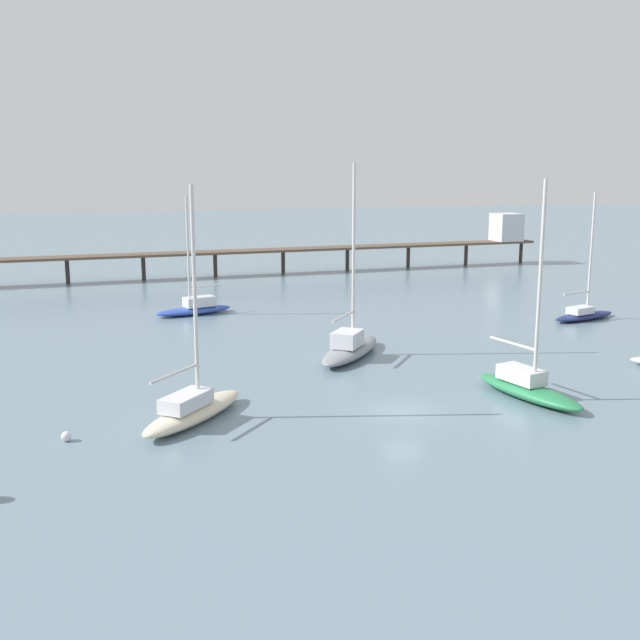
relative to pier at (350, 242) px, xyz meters
The scene contains 8 objects.
ground_plane 60.70m from the pier, 103.16° to the right, with size 400.00×400.00×0.00m, color slate.
pier is the anchor object (origin of this frame).
sailboat_navy 39.24m from the pier, 72.45° to the right, with size 7.77×4.35×11.72m.
sailboat_blue 34.78m from the pier, 131.56° to the right, with size 7.98×4.50×11.31m.
sailboat_green 58.63m from the pier, 95.32° to the right, with size 4.34×8.86×13.42m.
sailboat_cream 63.34m from the pier, 114.18° to the right, with size 7.35×8.29×13.19m.
sailboat_gray 47.60m from the pier, 106.11° to the right, with size 7.80×9.49×14.30m.
mooring_buoy_mid 67.82m from the pier, 118.80° to the right, with size 0.54×0.54×0.54m, color silver.
Camera 1 is at (-15.27, -41.14, 14.38)m, focal length 43.70 mm.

